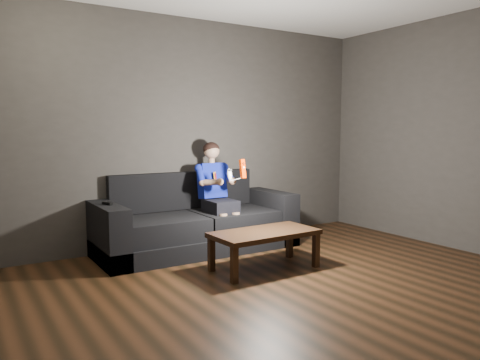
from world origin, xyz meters
TOP-DOWN VIEW (x-y plane):
  - floor at (0.00, 0.00)m, footprint 5.00×5.00m
  - back_wall at (0.00, 2.50)m, footprint 5.00×0.04m
  - sofa at (-0.10, 2.16)m, footprint 2.28×0.98m
  - child at (0.16, 2.09)m, footprint 0.46×0.56m
  - wii_remote_red at (0.25, 1.66)m, footprint 0.05×0.08m
  - nunchuk_white at (0.09, 1.66)m, footprint 0.07×0.09m
  - wii_remote_black at (-1.12, 2.07)m, footprint 0.07×0.15m
  - coffee_table at (0.15, 1.08)m, footprint 1.07×0.56m

SIDE VIEW (x-z plane):
  - floor at x=0.00m, z-range 0.00..0.00m
  - sofa at x=-0.10m, z-range -0.15..0.73m
  - coffee_table at x=0.15m, z-range 0.14..0.53m
  - wii_remote_black at x=-1.12m, z-range 0.62..0.65m
  - child at x=0.16m, z-range 0.17..1.30m
  - nunchuk_white at x=0.09m, z-range 0.84..0.97m
  - wii_remote_red at x=0.25m, z-range 0.85..1.06m
  - back_wall at x=0.00m, z-range 0.00..2.70m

